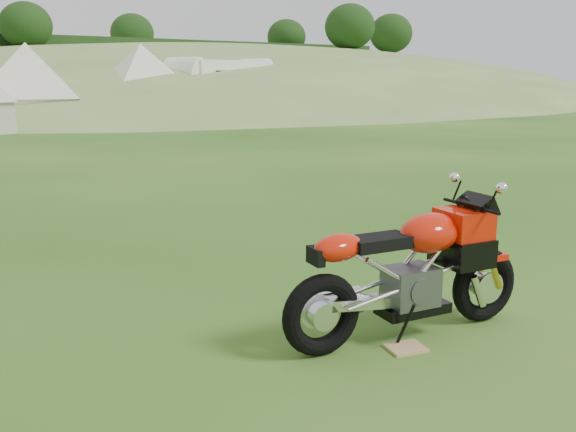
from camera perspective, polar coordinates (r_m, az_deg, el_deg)
ground at (r=5.62m, az=3.27°, el=-7.05°), size 120.00×120.00×0.00m
hillside at (r=51.87m, az=-7.42°, el=10.47°), size 80.00×64.00×8.00m
hedgerow at (r=51.87m, az=-7.42°, el=10.47°), size 36.00×1.20×8.60m
sport_motorcycle at (r=4.68m, az=10.75°, el=-3.96°), size 1.97×0.91×1.15m
plywood_board at (r=4.65m, az=10.43°, el=-11.46°), size 0.31×0.28×0.02m
tent_mid at (r=25.72m, az=-22.07°, el=10.68°), size 4.19×4.19×2.82m
tent_right at (r=27.94m, az=-12.85°, el=11.42°), size 3.55×3.55×2.87m
caravan at (r=29.81m, az=-5.97°, el=11.33°), size 5.59×3.20×2.47m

